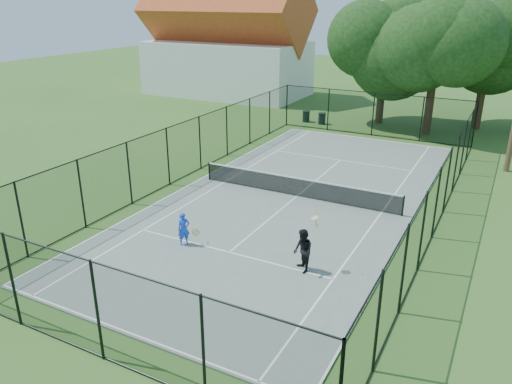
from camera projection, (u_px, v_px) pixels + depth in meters
The scene contains 12 objects.
ground at pixel (297, 197), 24.04m from camera, with size 120.00×120.00×0.00m, color #335F20.
tennis_court at pixel (297, 197), 24.03m from camera, with size 11.00×24.00×0.06m, color slate.
tennis_net at pixel (297, 186), 23.83m from camera, with size 10.08×0.08×0.95m.
fence at pixel (298, 168), 23.49m from camera, with size 13.10×26.10×3.00m.
tree_near_left at pixel (385, 48), 36.22m from camera, with size 6.91×6.91×9.01m.
tree_near_mid at pixel (436, 57), 33.35m from camera, with size 6.55×6.55×8.56m.
tree_near_right at pixel (489, 46), 34.45m from camera, with size 6.63×6.63×9.15m.
building at pixel (227, 42), 47.73m from camera, with size 15.30×8.15×11.87m.
trash_bin_left at pixel (306, 116), 38.37m from camera, with size 0.58×0.58×0.86m.
trash_bin_right at pixel (322, 118), 37.69m from camera, with size 0.58×0.58×0.86m.
player_blue at pixel (184, 229), 19.13m from camera, with size 0.86×0.57×1.31m.
player_black at pixel (303, 251), 17.21m from camera, with size 1.02×0.97×2.49m.
Camera 1 is at (8.63, -20.63, 9.03)m, focal length 35.00 mm.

